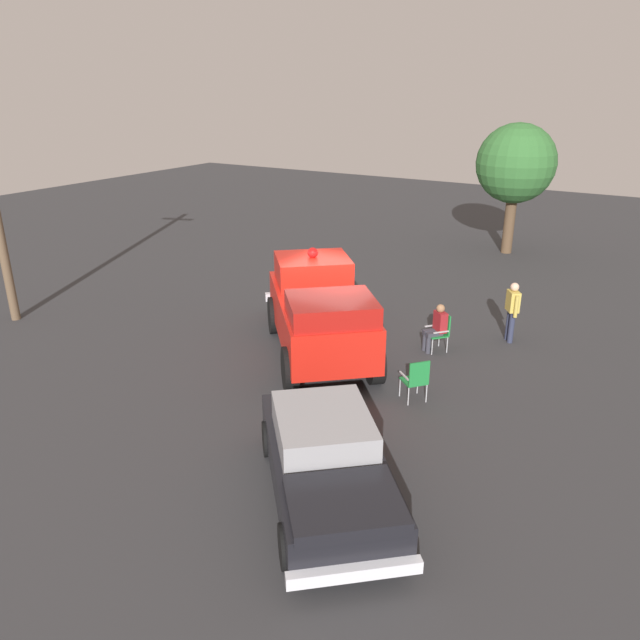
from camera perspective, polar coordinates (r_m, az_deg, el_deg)
name	(u,v)px	position (r m, az deg, el deg)	size (l,w,h in m)	color
ground_plane	(330,349)	(16.21, 0.96, -2.73)	(60.00, 60.00, 0.00)	#333335
vintage_fire_truck	(318,309)	(15.61, -0.14, 1.04)	(5.53, 5.92, 2.59)	black
classic_hot_rod	(327,461)	(10.36, 0.63, -13.14)	(4.25, 4.51, 1.46)	black
lawn_chair_near_truck	(441,329)	(16.24, 11.29, -0.86)	(0.69, 0.69, 1.02)	#B7BABF
lawn_chair_by_car	(416,378)	(13.52, 9.05, -5.39)	(0.69, 0.69, 1.02)	#B7BABF
spectator_seated	(437,326)	(16.14, 10.91, -0.56)	(0.63, 0.65, 1.29)	#383842
spectator_standing	(512,308)	(17.16, 17.62, 1.09)	(0.45, 0.59, 1.68)	#2D334C
oak_tree_right	(516,164)	(26.14, 17.95, 13.76)	(3.14, 3.14, 5.23)	brown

